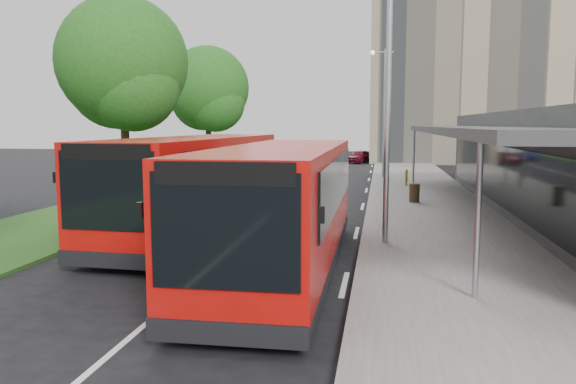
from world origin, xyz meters
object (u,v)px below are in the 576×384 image
Objects in this scene: lamp_post_near at (385,81)px; car_far at (327,152)px; litter_bin at (414,193)px; tree_far at (208,93)px; bollard at (406,177)px; bus_main at (284,207)px; car_near at (360,156)px; lamp_post_far at (383,105)px; tree_mid at (123,71)px; bus_second at (196,184)px.

car_far is (-5.68, 42.67, -4.12)m from lamp_post_near.
litter_bin is at bearing -81.83° from car_far.
tree_far is 13.85m from bollard.
bus_main reaches higher than car_near.
lamp_post_far is (0.00, 20.00, 0.00)m from lamp_post_near.
tree_mid reaches higher than car_far.
bus_main is at bearing -70.15° from car_near.
litter_bin is (12.52, 1.62, -5.25)m from tree_mid.
car_far is at bearing 92.21° from bus_second.
tree_far is 24.05m from bus_main.
tree_mid is at bearing -102.27° from car_far.
lamp_post_far is 2.21× the size of car_far.
lamp_post_far is at bearing -79.50° from car_far.
litter_bin is at bearing 48.55° from bus_second.
litter_bin is 0.23× the size of car_near.
car_near is at bearing 72.23° from tree_mid.
lamp_post_near is 35.78m from car_near.
tree_far is 9.66× the size of bollard.
car_near is at bearing 93.25° from lamp_post_near.
litter_bin is (3.74, 11.67, -0.99)m from bus_main.
tree_far is at bearing -175.13° from lamp_post_far.
car_near is (-2.02, 35.49, -4.12)m from lamp_post_near.
tree_mid is 0.81× the size of bus_second.
car_near is at bearing 86.05° from bus_second.
lamp_post_far is at bearing 49.32° from tree_mid.
bus_second is at bearing -48.87° from tree_mid.
car_near is at bearing 89.03° from bus_main.
bus_main is (-2.35, -2.99, -3.18)m from lamp_post_near.
lamp_post_far is 10.08× the size of litter_bin.
bus_main is 0.96× the size of bus_second.
litter_bin is (12.52, -10.38, -4.93)m from tree_far.
tree_far is 0.77× the size of bus_second.
tree_mid is at bearing -87.43° from car_near.
tree_mid reaches higher than litter_bin.
car_near reaches higher than car_far.
tree_mid is at bearing 147.64° from lamp_post_near.
bus_main is at bearing -107.75° from litter_bin.
lamp_post_near is at bearing -90.00° from lamp_post_far.
car_near is (9.11, 16.44, -4.88)m from tree_far.
lamp_post_near reaches higher than bus_main.
car_far is at bearing 81.31° from tree_mid.
lamp_post_far reaches higher than bollard.
lamp_post_near reaches higher than bollard.
bollard is at bearing -73.60° from lamp_post_far.
tree_far is at bearing -98.66° from car_near.
bus_main reaches higher than litter_bin.
tree_mid reaches higher than tree_far.
bollard is at bearing 90.49° from litter_bin.
litter_bin is at bearing -62.42° from car_near.
bollard is at bearing -60.16° from car_near.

